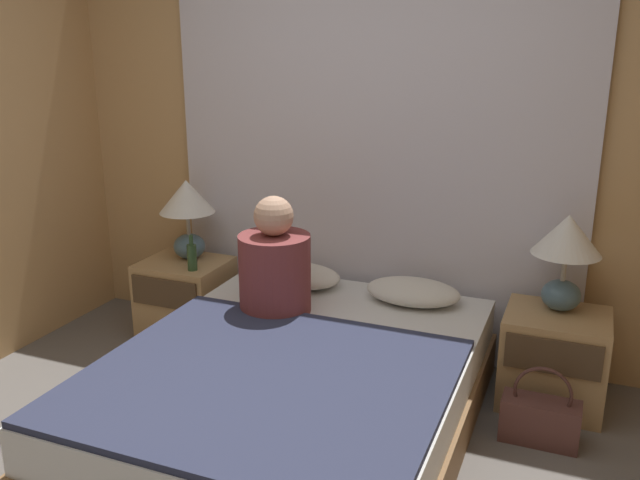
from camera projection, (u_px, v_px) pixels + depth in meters
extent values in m
cube|color=tan|center=(374.00, 138.00, 3.82)|extent=(3.93, 0.06, 2.50)
cube|color=silver|center=(370.00, 159.00, 3.80)|extent=(2.39, 0.02, 2.28)
cube|color=olive|center=(296.00, 413.00, 3.16)|extent=(1.54, 2.00, 0.22)
cube|color=white|center=(295.00, 373.00, 3.10)|extent=(1.50, 1.96, 0.20)
cube|color=tan|center=(186.00, 298.00, 4.19)|extent=(0.50, 0.43, 0.48)
cube|color=#4C3823|center=(164.00, 293.00, 3.97)|extent=(0.44, 0.02, 0.17)
cube|color=tan|center=(554.00, 359.00, 3.41)|extent=(0.50, 0.43, 0.48)
cube|color=#4C3823|center=(553.00, 357.00, 3.18)|extent=(0.44, 0.02, 0.17)
ellipsoid|color=slate|center=(190.00, 246.00, 4.16)|extent=(0.19, 0.19, 0.15)
cylinder|color=#B2A893|center=(188.00, 223.00, 4.12)|extent=(0.02, 0.02, 0.14)
cone|color=white|center=(187.00, 196.00, 4.07)|extent=(0.34, 0.34, 0.20)
ellipsoid|color=slate|center=(561.00, 295.00, 3.38)|extent=(0.19, 0.19, 0.15)
cylinder|color=#B2A893|center=(564.00, 267.00, 3.34)|extent=(0.02, 0.02, 0.14)
cone|color=white|center=(568.00, 235.00, 3.29)|extent=(0.34, 0.34, 0.20)
ellipsoid|color=silver|center=(298.00, 275.00, 3.88)|extent=(0.51, 0.34, 0.12)
ellipsoid|color=silver|center=(413.00, 292.00, 3.64)|extent=(0.51, 0.34, 0.12)
cube|color=#2D334C|center=(265.00, 379.00, 2.80)|extent=(1.48, 1.34, 0.03)
cylinder|color=brown|center=(275.00, 273.00, 3.48)|extent=(0.37, 0.37, 0.41)
sphere|color=tan|center=(274.00, 216.00, 3.39)|extent=(0.20, 0.20, 0.20)
cylinder|color=#2D4C28|center=(192.00, 257.00, 3.95)|extent=(0.06, 0.06, 0.16)
cylinder|color=#2D4C28|center=(191.00, 240.00, 3.92)|extent=(0.02, 0.02, 0.06)
cube|color=brown|center=(540.00, 421.00, 3.11)|extent=(0.35, 0.15, 0.21)
torus|color=#492B27|center=(543.00, 393.00, 3.07)|extent=(0.26, 0.02, 0.26)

